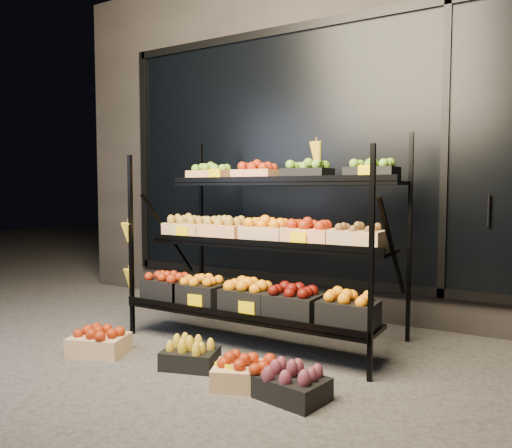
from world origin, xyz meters
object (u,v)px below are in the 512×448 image
Objects in this scene: display_rack at (261,243)px; floor_crate_left at (99,341)px; floor_crate_midleft at (190,355)px; floor_crate_midright at (246,372)px.

display_rack is 4.66× the size of floor_crate_left.
display_rack reaches higher than floor_crate_midleft.
floor_crate_midright reaches higher than floor_crate_midleft.
floor_crate_left is at bearing 171.48° from floor_crate_midleft.
floor_crate_midleft is 0.51m from floor_crate_midright.
floor_crate_midright is at bearing -17.55° from floor_crate_left.
floor_crate_midright is (0.50, -0.09, 0.00)m from floor_crate_midleft.
floor_crate_midleft is 0.91× the size of floor_crate_midright.
display_rack is 5.13× the size of floor_crate_midleft.
display_rack is 1.20m from floor_crate_midright.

